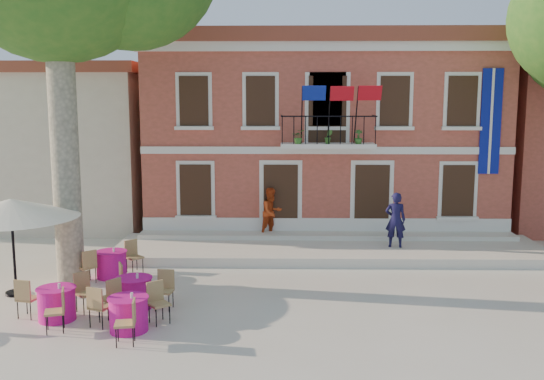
{
  "coord_description": "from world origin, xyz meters",
  "views": [
    {
      "loc": [
        0.5,
        -15.05,
        5.07
      ],
      "look_at": [
        0.14,
        3.5,
        2.27
      ],
      "focal_mm": 40.0,
      "sensor_mm": 36.0,
      "label": 1
    }
  ],
  "objects_px": {
    "cafe_table_3": "(111,263)",
    "cafe_table_1": "(134,291)",
    "patio_umbrella": "(11,209)",
    "pedestrian_navy": "(395,220)",
    "cafe_table_0": "(57,302)",
    "pedestrian_orange": "(272,212)",
    "cafe_table_4": "(128,312)"
  },
  "relations": [
    {
      "from": "cafe_table_0",
      "to": "cafe_table_1",
      "type": "height_order",
      "value": "same"
    },
    {
      "from": "pedestrian_navy",
      "to": "cafe_table_3",
      "type": "xyz_separation_m",
      "value": [
        -8.55,
        -2.57,
        -0.78
      ]
    },
    {
      "from": "cafe_table_4",
      "to": "cafe_table_1",
      "type": "bearing_deg",
      "value": 99.1
    },
    {
      "from": "cafe_table_1",
      "to": "patio_umbrella",
      "type": "bearing_deg",
      "value": 163.69
    },
    {
      "from": "pedestrian_navy",
      "to": "cafe_table_4",
      "type": "relative_size",
      "value": 0.97
    },
    {
      "from": "pedestrian_navy",
      "to": "cafe_table_4",
      "type": "height_order",
      "value": "pedestrian_navy"
    },
    {
      "from": "pedestrian_navy",
      "to": "pedestrian_orange",
      "type": "bearing_deg",
      "value": -12.35
    },
    {
      "from": "pedestrian_navy",
      "to": "cafe_table_1",
      "type": "relative_size",
      "value": 0.97
    },
    {
      "from": "cafe_table_3",
      "to": "cafe_table_4",
      "type": "bearing_deg",
      "value": -69.31
    },
    {
      "from": "cafe_table_0",
      "to": "cafe_table_3",
      "type": "relative_size",
      "value": 1.09
    },
    {
      "from": "pedestrian_orange",
      "to": "cafe_table_3",
      "type": "distance_m",
      "value": 6.1
    },
    {
      "from": "cafe_table_0",
      "to": "cafe_table_3",
      "type": "height_order",
      "value": "same"
    },
    {
      "from": "cafe_table_3",
      "to": "cafe_table_4",
      "type": "relative_size",
      "value": 0.9
    },
    {
      "from": "pedestrian_orange",
      "to": "cafe_table_3",
      "type": "xyz_separation_m",
      "value": [
        -4.51,
        -4.04,
        -0.74
      ]
    },
    {
      "from": "pedestrian_orange",
      "to": "patio_umbrella",
      "type": "bearing_deg",
      "value": -177.27
    },
    {
      "from": "patio_umbrella",
      "to": "pedestrian_orange",
      "type": "relative_size",
      "value": 1.99
    },
    {
      "from": "patio_umbrella",
      "to": "cafe_table_1",
      "type": "relative_size",
      "value": 1.84
    },
    {
      "from": "cafe_table_0",
      "to": "cafe_table_1",
      "type": "distance_m",
      "value": 1.8
    },
    {
      "from": "patio_umbrella",
      "to": "cafe_table_3",
      "type": "distance_m",
      "value": 3.2
    },
    {
      "from": "cafe_table_3",
      "to": "pedestrian_orange",
      "type": "bearing_deg",
      "value": 41.88
    },
    {
      "from": "cafe_table_0",
      "to": "cafe_table_4",
      "type": "distance_m",
      "value": 1.94
    },
    {
      "from": "pedestrian_navy",
      "to": "cafe_table_0",
      "type": "distance_m",
      "value": 10.7
    },
    {
      "from": "cafe_table_3",
      "to": "cafe_table_1",
      "type": "bearing_deg",
      "value": -63.29
    },
    {
      "from": "cafe_table_1",
      "to": "cafe_table_3",
      "type": "relative_size",
      "value": 1.12
    },
    {
      "from": "cafe_table_0",
      "to": "cafe_table_1",
      "type": "xyz_separation_m",
      "value": [
        1.6,
        0.83,
        0.0
      ]
    },
    {
      "from": "cafe_table_4",
      "to": "pedestrian_orange",
      "type": "bearing_deg",
      "value": 69.67
    },
    {
      "from": "cafe_table_1",
      "to": "cafe_table_3",
      "type": "bearing_deg",
      "value": 116.71
    },
    {
      "from": "pedestrian_navy",
      "to": "cafe_table_0",
      "type": "height_order",
      "value": "pedestrian_navy"
    },
    {
      "from": "cafe_table_1",
      "to": "cafe_table_4",
      "type": "distance_m",
      "value": 1.49
    },
    {
      "from": "cafe_table_1",
      "to": "pedestrian_orange",
      "type": "bearing_deg",
      "value": 63.94
    },
    {
      "from": "patio_umbrella",
      "to": "cafe_table_0",
      "type": "height_order",
      "value": "patio_umbrella"
    },
    {
      "from": "cafe_table_0",
      "to": "pedestrian_orange",
      "type": "bearing_deg",
      "value": 57.02
    }
  ]
}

